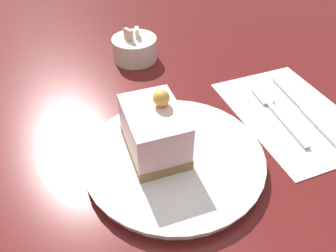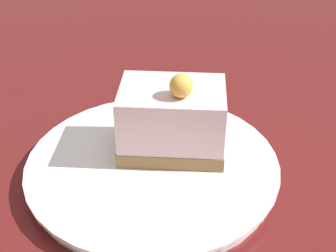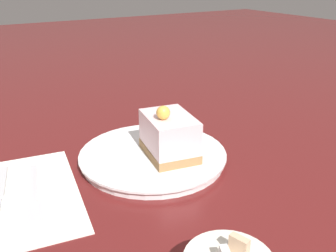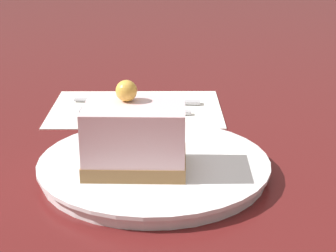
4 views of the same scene
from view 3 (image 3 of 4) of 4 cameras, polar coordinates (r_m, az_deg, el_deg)
ground_plane at (r=0.62m, az=-3.43°, el=-6.99°), size 4.00×4.00×0.00m
plate at (r=0.65m, az=-2.31°, el=-4.55°), size 0.25×0.25×0.02m
cake_slice at (r=0.62m, az=0.16°, el=-1.45°), size 0.09×0.12×0.09m
napkin at (r=0.59m, az=-22.06°, el=-9.98°), size 0.21×0.27×0.00m
fork at (r=0.58m, az=-19.77°, el=-10.10°), size 0.05×0.16×0.00m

